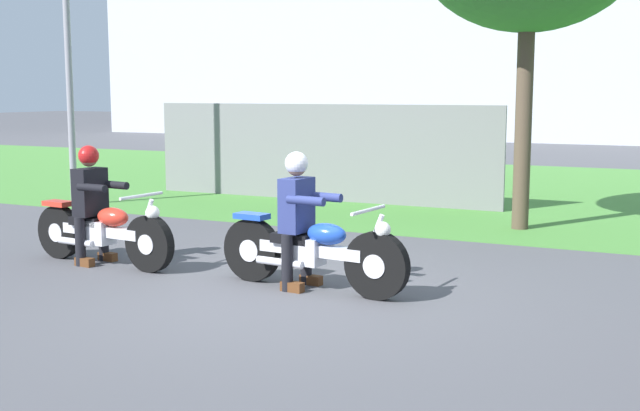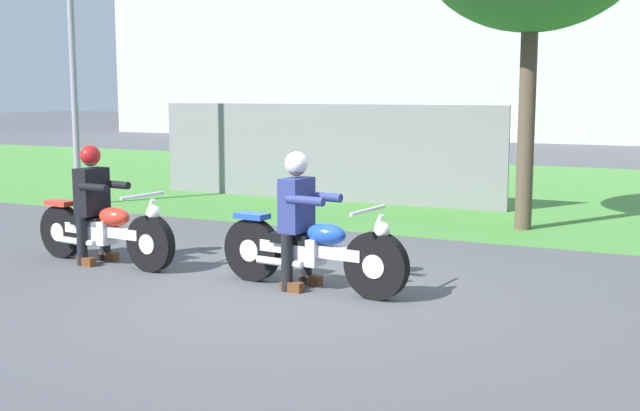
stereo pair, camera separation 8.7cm
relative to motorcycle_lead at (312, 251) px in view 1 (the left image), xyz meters
name	(u,v)px [view 1 (the left image)]	position (x,y,z in m)	size (l,w,h in m)	color
ground	(286,295)	(-0.13, -0.32, -0.41)	(120.00, 120.00, 0.00)	#4C4C51
grass_verge	(506,190)	(-0.13, 9.34, -0.40)	(60.00, 12.00, 0.01)	#478438
motorcycle_lead	(312,251)	(0.00, 0.00, 0.00)	(2.19, 0.66, 0.90)	black
rider_lead	(298,209)	(-0.17, 0.02, 0.42)	(0.58, 0.50, 1.42)	black
motorcycle_follow	(103,232)	(-2.75, 0.02, -0.01)	(2.13, 0.66, 0.88)	black
rider_follow	(91,195)	(-2.92, 0.04, 0.41)	(0.58, 0.50, 1.40)	black
streetlight_pole	(72,18)	(-6.52, 3.76, 2.89)	(0.96, 0.20, 5.21)	gray
fence_segment	(318,152)	(-2.98, 6.29, 0.49)	(7.00, 0.06, 1.80)	slate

